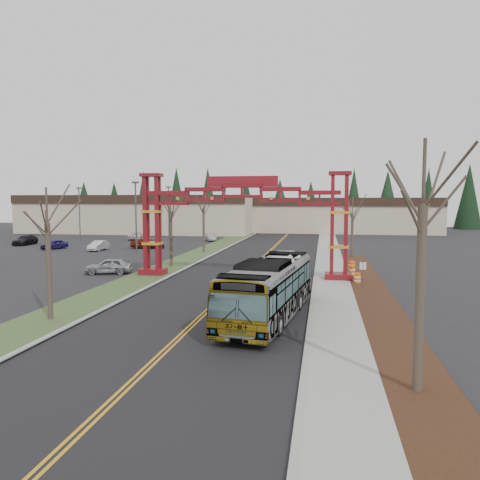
% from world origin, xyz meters
% --- Properties ---
extents(ground, '(200.00, 200.00, 0.00)m').
position_xyz_m(ground, '(0.00, 0.00, 0.00)').
color(ground, black).
rests_on(ground, ground).
extents(road, '(12.00, 110.00, 0.02)m').
position_xyz_m(road, '(0.00, 25.00, 0.01)').
color(road, black).
rests_on(road, ground).
extents(lane_line_left, '(0.12, 100.00, 0.01)m').
position_xyz_m(lane_line_left, '(-0.12, 25.00, 0.03)').
color(lane_line_left, '#C58A17').
rests_on(lane_line_left, road).
extents(lane_line_right, '(0.12, 100.00, 0.01)m').
position_xyz_m(lane_line_right, '(0.12, 25.00, 0.03)').
color(lane_line_right, '#C58A17').
rests_on(lane_line_right, road).
extents(curb_right, '(0.30, 110.00, 0.15)m').
position_xyz_m(curb_right, '(6.15, 25.00, 0.07)').
color(curb_right, '#979692').
rests_on(curb_right, ground).
extents(sidewalk_right, '(2.60, 110.00, 0.14)m').
position_xyz_m(sidewalk_right, '(7.60, 25.00, 0.08)').
color(sidewalk_right, gray).
rests_on(sidewalk_right, ground).
extents(landscape_strip, '(2.60, 50.00, 0.12)m').
position_xyz_m(landscape_strip, '(10.20, 10.00, 0.06)').
color(landscape_strip, black).
rests_on(landscape_strip, ground).
extents(grass_median, '(4.00, 110.00, 0.08)m').
position_xyz_m(grass_median, '(-8.00, 25.00, 0.04)').
color(grass_median, '#364924').
rests_on(grass_median, ground).
extents(curb_left, '(0.30, 110.00, 0.15)m').
position_xyz_m(curb_left, '(-6.15, 25.00, 0.07)').
color(curb_left, '#979692').
rests_on(curb_left, ground).
extents(gateway_arch, '(18.20, 1.60, 8.90)m').
position_xyz_m(gateway_arch, '(0.00, 18.00, 5.98)').
color(gateway_arch, '#640D10').
rests_on(gateway_arch, ground).
extents(retail_building_west, '(46.00, 22.30, 7.50)m').
position_xyz_m(retail_building_west, '(-30.00, 71.96, 3.76)').
color(retail_building_west, '#BBAE8F').
rests_on(retail_building_west, ground).
extents(retail_building_east, '(38.00, 20.30, 7.00)m').
position_xyz_m(retail_building_east, '(10.00, 79.95, 3.51)').
color(retail_building_east, '#BBAE8F').
rests_on(retail_building_east, ground).
extents(conifer_treeline, '(116.10, 5.60, 13.00)m').
position_xyz_m(conifer_treeline, '(0.25, 92.00, 6.49)').
color(conifer_treeline, black).
rests_on(conifer_treeline, ground).
extents(transit_bus, '(4.31, 12.25, 3.34)m').
position_xyz_m(transit_bus, '(3.82, 4.80, 1.67)').
color(transit_bus, '#B3B7BB').
rests_on(transit_bus, ground).
extents(silver_sedan, '(2.10, 4.93, 1.58)m').
position_xyz_m(silver_sedan, '(3.17, 24.71, 0.79)').
color(silver_sedan, '#A5A8AD').
rests_on(silver_sedan, ground).
extents(parked_car_near_a, '(4.44, 2.70, 1.41)m').
position_xyz_m(parked_car_near_a, '(-12.15, 18.00, 0.71)').
color(parked_car_near_a, '#9EA2A5').
rests_on(parked_car_near_a, ground).
extents(parked_car_near_b, '(1.39, 3.90, 1.28)m').
position_xyz_m(parked_car_near_b, '(-22.16, 35.67, 0.64)').
color(parked_car_near_b, white).
rests_on(parked_car_near_b, ground).
extents(parked_car_mid_a, '(4.80, 2.48, 1.33)m').
position_xyz_m(parked_car_mid_a, '(-16.87, 39.43, 0.67)').
color(parked_car_mid_a, maroon).
rests_on(parked_car_mid_a, ground).
extents(parked_car_mid_b, '(2.73, 4.01, 1.27)m').
position_xyz_m(parked_car_mid_b, '(-28.83, 36.28, 0.63)').
color(parked_car_mid_b, navy).
rests_on(parked_car_mid_b, ground).
extents(parked_car_far_a, '(2.64, 3.98, 1.24)m').
position_xyz_m(parked_car_far_a, '(-11.00, 51.73, 0.62)').
color(parked_car_far_a, '#94959A').
rests_on(parked_car_far_a, ground).
extents(parked_car_far_b, '(2.55, 4.78, 1.28)m').
position_xyz_m(parked_car_far_b, '(-23.37, 51.75, 0.64)').
color(parked_car_far_b, white).
rests_on(parked_car_far_b, ground).
extents(parked_car_far_c, '(2.41, 5.00, 1.40)m').
position_xyz_m(parked_car_far_c, '(-36.37, 40.90, 0.70)').
color(parked_car_far_c, black).
rests_on(parked_car_far_c, ground).
extents(bare_tree_median_near, '(2.95, 2.95, 7.31)m').
position_xyz_m(bare_tree_median_near, '(-8.00, 2.26, 5.32)').
color(bare_tree_median_near, '#382D26').
rests_on(bare_tree_median_near, ground).
extents(bare_tree_median_mid, '(3.11, 3.11, 7.51)m').
position_xyz_m(bare_tree_median_mid, '(-8.00, 23.04, 5.42)').
color(bare_tree_median_mid, '#382D26').
rests_on(bare_tree_median_mid, ground).
extents(bare_tree_median_far, '(2.97, 2.97, 7.52)m').
position_xyz_m(bare_tree_median_far, '(-8.00, 35.76, 5.52)').
color(bare_tree_median_far, '#382D26').
rests_on(bare_tree_median_far, ground).
extents(bare_tree_right_near, '(3.26, 3.26, 8.65)m').
position_xyz_m(bare_tree_right_near, '(10.00, -4.45, 6.45)').
color(bare_tree_right_near, '#382D26').
rests_on(bare_tree_right_near, ground).
extents(bare_tree_right_far, '(2.97, 2.97, 6.96)m').
position_xyz_m(bare_tree_right_far, '(10.00, 34.00, 4.97)').
color(bare_tree_right_far, '#382D26').
rests_on(bare_tree_right_far, ground).
extents(light_pole_near, '(0.77, 0.38, 8.84)m').
position_xyz_m(light_pole_near, '(-15.94, 33.41, 5.11)').
color(light_pole_near, '#3F3F44').
rests_on(light_pole_near, ground).
extents(light_pole_mid, '(0.75, 0.37, 8.60)m').
position_xyz_m(light_pole_mid, '(-32.12, 49.00, 4.97)').
color(light_pole_mid, '#3F3F44').
rests_on(light_pole_mid, ground).
extents(light_pole_far, '(0.77, 0.39, 8.93)m').
position_xyz_m(light_pole_far, '(-20.06, 57.78, 5.16)').
color(light_pole_far, '#3F3F44').
rests_on(light_pole_far, ground).
extents(street_sign, '(0.46, 0.14, 2.03)m').
position_xyz_m(street_sign, '(9.67, 14.42, 1.46)').
color(street_sign, '#3F3F44').
rests_on(street_sign, ground).
extents(barrel_south, '(0.50, 0.50, 0.92)m').
position_xyz_m(barrel_south, '(9.43, 16.41, 0.46)').
color(barrel_south, '#E95B0C').
rests_on(barrel_south, ground).
extents(barrel_mid, '(0.55, 0.55, 1.01)m').
position_xyz_m(barrel_mid, '(9.22, 19.87, 0.51)').
color(barrel_mid, '#E95B0C').
rests_on(barrel_mid, ground).
extents(barrel_north, '(0.56, 0.56, 1.04)m').
position_xyz_m(barrel_north, '(9.35, 22.52, 0.52)').
color(barrel_north, '#E95B0C').
rests_on(barrel_north, ground).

